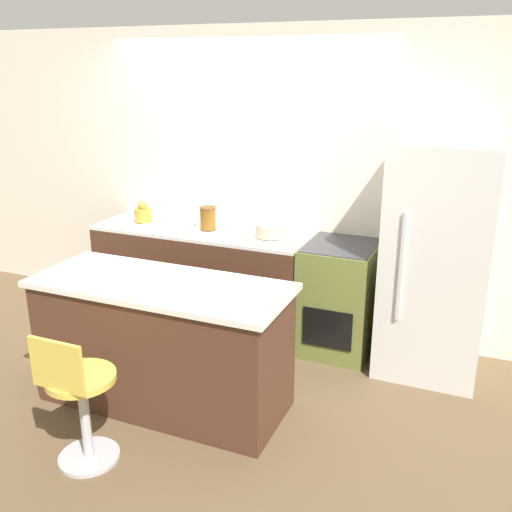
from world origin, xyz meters
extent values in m
plane|color=brown|center=(0.00, 0.00, 0.00)|extent=(14.00, 14.00, 0.00)
cube|color=silver|center=(0.00, 0.69, 1.30)|extent=(8.00, 0.06, 2.60)
cube|color=#4C2D1E|center=(-0.29, 0.34, 0.44)|extent=(1.93, 0.64, 0.88)
cube|color=white|center=(-0.29, 0.34, 0.89)|extent=(1.93, 0.64, 0.03)
cube|color=#9EA3A8|center=(-0.63, 0.34, 0.91)|extent=(0.44, 0.35, 0.01)
cube|color=#4C2D1E|center=(0.07, -0.92, 0.43)|extent=(1.69, 0.67, 0.87)
cube|color=white|center=(0.07, -0.92, 0.89)|extent=(1.76, 0.71, 0.04)
cube|color=olive|center=(0.97, 0.34, 0.45)|extent=(0.57, 0.64, 0.91)
cube|color=black|center=(0.97, 0.01, 0.32)|extent=(0.40, 0.01, 0.32)
cube|color=#333338|center=(0.97, 0.34, 0.91)|extent=(0.54, 0.60, 0.01)
cube|color=silver|center=(1.71, 0.30, 0.88)|extent=(0.75, 0.71, 1.77)
cube|color=silver|center=(1.50, -0.06, 0.93)|extent=(0.02, 0.02, 0.80)
cylinder|color=#B7B7BC|center=(-0.04, -1.64, 0.01)|extent=(0.37, 0.37, 0.02)
cylinder|color=#B7B7BC|center=(-0.04, -1.64, 0.27)|extent=(0.06, 0.06, 0.54)
cylinder|color=gold|center=(-0.04, -1.64, 0.56)|extent=(0.41, 0.41, 0.04)
cube|color=gold|center=(-0.04, -1.82, 0.72)|extent=(0.35, 0.02, 0.30)
cylinder|color=#B29333|center=(-0.89, 0.33, 0.97)|extent=(0.16, 0.16, 0.12)
sphere|color=#B29333|center=(-0.89, 0.33, 1.06)|extent=(0.09, 0.09, 0.09)
cylinder|color=#C1B28E|center=(0.36, 0.33, 0.97)|extent=(0.24, 0.24, 0.10)
cylinder|color=brown|center=(-0.22, 0.33, 1.00)|extent=(0.14, 0.14, 0.18)
cylinder|color=brown|center=(-0.22, 0.33, 1.10)|extent=(0.14, 0.14, 0.02)
camera|label=1|loc=(2.02, -3.92, 2.27)|focal=40.00mm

